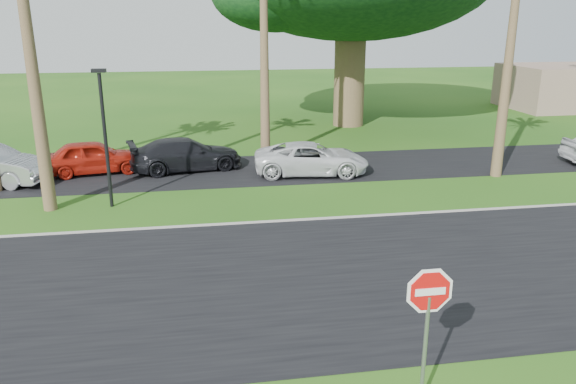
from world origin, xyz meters
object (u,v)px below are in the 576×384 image
Objects in this scene: stop_sign_near at (428,309)px; car_red at (93,157)px; car_dark at (186,155)px; car_minivan at (311,159)px.

stop_sign_near reaches higher than car_red.
car_dark is (3.76, -0.10, -0.01)m from car_red.
stop_sign_near is at bearing -177.75° from car_dark.
stop_sign_near reaches higher than car_minivan.
car_dark is (-4.01, 15.92, -1.10)m from stop_sign_near.
car_dark is 1.00× the size of car_minivan.
stop_sign_near is at bearing -177.12° from car_minivan.
car_minivan is at bearing -109.97° from car_red.
car_red is 0.87× the size of car_minivan.
car_dark is at bearing 81.04° from car_minivan.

